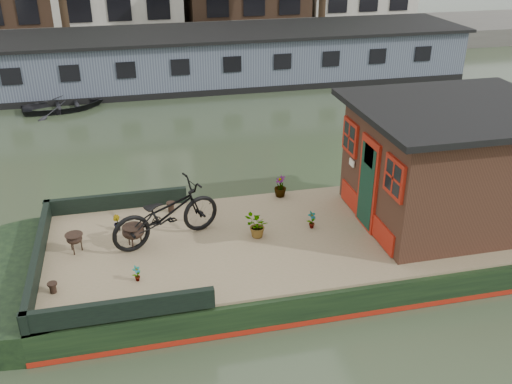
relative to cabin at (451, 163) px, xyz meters
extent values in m
plane|color=#25301E|center=(-2.19, 0.00, -1.88)|extent=(120.00, 120.00, 0.00)
cube|color=black|center=(-2.19, 0.00, -1.58)|extent=(12.00, 4.00, 0.60)
cylinder|color=black|center=(-8.19, 0.00, -1.58)|extent=(4.00, 4.00, 0.60)
cube|color=#9A1C0E|center=(-2.19, 0.00, -1.82)|extent=(12.02, 4.02, 0.10)
cube|color=#886F54|center=(-2.19, 0.00, -1.25)|extent=(11.80, 3.80, 0.05)
cube|color=black|center=(-8.11, 0.00, -1.05)|extent=(0.12, 4.00, 0.35)
cube|color=black|center=(-6.69, 1.92, -1.05)|extent=(3.00, 0.12, 0.35)
cube|color=black|center=(-6.69, -1.92, -1.05)|extent=(3.00, 0.12, 0.35)
cube|color=black|center=(0.01, 0.00, -0.08)|extent=(3.50, 3.00, 2.30)
cube|color=black|center=(0.01, 0.00, 1.13)|extent=(4.00, 3.50, 0.12)
cube|color=#9A1C0E|center=(-1.77, 0.00, -0.28)|extent=(0.06, 0.80, 1.90)
cube|color=black|center=(-1.79, 0.00, -0.33)|extent=(0.04, 0.64, 1.70)
cube|color=#9A1C0E|center=(-1.77, -1.05, 0.32)|extent=(0.06, 0.72, 0.72)
cube|color=#9A1C0E|center=(-1.77, 1.05, 0.32)|extent=(0.06, 0.72, 0.72)
imported|color=black|center=(-5.74, 0.36, -0.65)|extent=(2.34, 1.50, 1.16)
imported|color=brown|center=(-2.85, 0.15, -1.04)|extent=(0.24, 0.21, 0.37)
imported|color=brown|center=(-6.70, 1.00, -1.07)|extent=(0.21, 0.22, 0.31)
imported|color=brown|center=(-4.01, 0.05, -0.98)|extent=(0.59, 0.59, 0.49)
imported|color=brown|center=(-3.09, 1.70, -0.98)|extent=(0.30, 0.30, 0.50)
imported|color=#9F5F2E|center=(-6.39, -0.93, -1.08)|extent=(0.19, 0.18, 0.30)
cylinder|color=black|center=(-5.56, 1.51, -1.12)|extent=(0.19, 0.19, 0.22)
cylinder|color=black|center=(-7.79, -0.95, -1.13)|extent=(0.17, 0.17, 0.19)
imported|color=black|center=(-8.51, 11.50, -1.58)|extent=(3.19, 2.54, 0.59)
cube|color=slate|center=(-2.19, 14.00, -0.88)|extent=(20.00, 4.00, 2.00)
cube|color=black|center=(-2.19, 14.00, 0.17)|extent=(20.40, 4.40, 0.12)
cube|color=black|center=(-2.19, 14.00, -1.76)|extent=(20.00, 4.05, 0.24)
cube|color=#47443F|center=(-2.19, 20.50, -1.43)|extent=(60.00, 6.00, 0.90)
camera|label=1|loc=(-6.24, -9.42, 4.55)|focal=40.00mm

